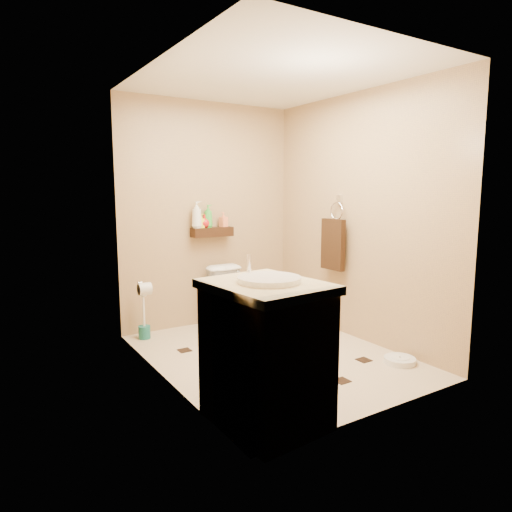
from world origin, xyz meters
TOP-DOWN VIEW (x-y plane):
  - ground at (0.00, 0.00)m, footprint 2.50×2.50m
  - wall_back at (0.00, 1.25)m, footprint 2.00×0.04m
  - wall_front at (0.00, -1.25)m, footprint 2.00×0.04m
  - wall_left at (-1.00, 0.00)m, footprint 0.04×2.50m
  - wall_right at (1.00, 0.00)m, footprint 0.04×2.50m
  - ceiling at (0.00, 0.00)m, footprint 2.00×2.50m
  - wall_shelf at (0.00, 1.17)m, footprint 0.46×0.14m
  - floor_accents at (0.05, -0.05)m, footprint 1.34×1.39m
  - toilet at (0.09, 0.83)m, footprint 0.38×0.65m
  - vanity at (-0.70, -0.95)m, footprint 0.68×0.80m
  - bathroom_scale at (0.82, -0.74)m, footprint 0.28×0.28m
  - toilet_brush at (-0.82, 1.07)m, footprint 0.12×0.12m
  - towel_ring at (0.91, 0.25)m, footprint 0.12×0.30m
  - toilet_paper at (-0.94, 0.65)m, footprint 0.12×0.11m
  - bottle_a at (-0.18, 1.17)m, footprint 0.12×0.12m
  - bottle_b at (-0.13, 1.17)m, footprint 0.09×0.09m
  - bottle_c at (-0.09, 1.17)m, footprint 0.12×0.12m
  - bottle_d at (-0.05, 1.17)m, footprint 0.10×0.10m
  - bottle_e at (0.14, 1.17)m, footprint 0.09×0.09m

SIDE VIEW (x-z plane):
  - ground at x=0.00m, z-range 0.00..0.00m
  - floor_accents at x=0.05m, z-range 0.00..0.01m
  - bathroom_scale at x=0.82m, z-range 0.00..0.05m
  - toilet_brush at x=-0.82m, z-range -0.08..0.44m
  - toilet at x=0.09m, z-range 0.00..0.66m
  - vanity at x=-0.70m, z-range -0.06..1.00m
  - toilet_paper at x=-0.94m, z-range 0.54..0.66m
  - towel_ring at x=0.91m, z-range 0.57..1.33m
  - wall_shelf at x=0.00m, z-range 0.97..1.07m
  - bottle_c at x=-0.09m, z-range 1.07..1.21m
  - bottle_b at x=-0.13m, z-range 1.07..1.22m
  - bottle_e at x=0.14m, z-range 1.07..1.23m
  - bottle_d at x=-0.05m, z-range 1.07..1.32m
  - wall_back at x=0.00m, z-range 0.00..2.40m
  - wall_front at x=0.00m, z-range 0.00..2.40m
  - wall_left at x=-1.00m, z-range 0.00..2.40m
  - wall_right at x=1.00m, z-range 0.00..2.40m
  - bottle_a at x=-0.18m, z-range 1.07..1.35m
  - ceiling at x=0.00m, z-range 2.39..2.41m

